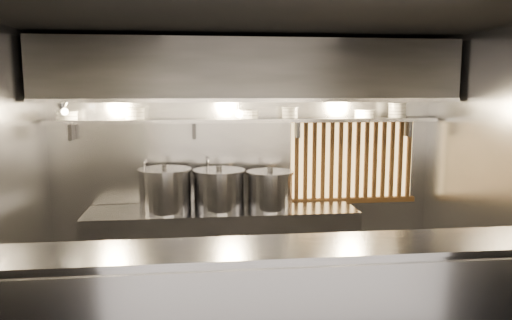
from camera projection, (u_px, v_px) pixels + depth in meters
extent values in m
plane|color=black|center=(262.00, 22.00, 4.24)|extent=(4.50, 4.50, 0.00)
plane|color=gray|center=(246.00, 160.00, 5.91)|extent=(4.50, 0.00, 4.50)
plane|color=gray|center=(498.00, 178.00, 4.70)|extent=(0.00, 3.00, 3.00)
cube|color=#929297|center=(279.00, 248.00, 3.55)|extent=(4.50, 0.56, 0.03)
cube|color=#929297|center=(223.00, 248.00, 5.65)|extent=(3.00, 0.70, 0.90)
cube|color=#929297|center=(247.00, 120.00, 5.67)|extent=(4.40, 0.34, 0.04)
cube|color=#2D2D30|center=(249.00, 71.00, 5.38)|extent=(4.40, 0.80, 0.65)
cube|color=#929297|center=(253.00, 100.00, 5.03)|extent=(4.40, 0.03, 0.04)
cube|color=#F4C26D|center=(352.00, 160.00, 6.05)|extent=(1.50, 0.02, 0.92)
cube|color=brown|center=(355.00, 120.00, 5.93)|extent=(1.56, 0.06, 0.06)
cube|color=brown|center=(352.00, 200.00, 6.07)|extent=(1.56, 0.06, 0.06)
cube|color=brown|center=(297.00, 161.00, 5.92)|extent=(0.04, 0.04, 0.92)
cube|color=brown|center=(305.00, 161.00, 5.93)|extent=(0.04, 0.04, 0.92)
cube|color=brown|center=(314.00, 161.00, 5.94)|extent=(0.04, 0.04, 0.92)
cube|color=brown|center=(323.00, 161.00, 5.96)|extent=(0.04, 0.04, 0.92)
cube|color=brown|center=(332.00, 161.00, 5.97)|extent=(0.04, 0.04, 0.92)
cube|color=brown|center=(340.00, 161.00, 5.98)|extent=(0.04, 0.04, 0.92)
cube|color=brown|center=(349.00, 161.00, 5.99)|extent=(0.04, 0.04, 0.92)
cube|color=brown|center=(358.00, 160.00, 6.01)|extent=(0.04, 0.04, 0.92)
cube|color=brown|center=(366.00, 160.00, 6.02)|extent=(0.04, 0.04, 0.92)
cube|color=brown|center=(375.00, 160.00, 6.03)|extent=(0.04, 0.04, 0.92)
cube|color=brown|center=(383.00, 160.00, 6.04)|extent=(0.04, 0.04, 0.92)
cube|color=brown|center=(392.00, 160.00, 6.06)|extent=(0.04, 0.04, 0.92)
cube|color=brown|center=(400.00, 160.00, 6.07)|extent=(0.04, 0.04, 0.92)
cube|color=brown|center=(409.00, 159.00, 6.08)|extent=(0.04, 0.04, 0.92)
cylinder|color=silver|center=(147.00, 180.00, 5.76)|extent=(0.03, 0.03, 0.48)
sphere|color=silver|center=(146.00, 160.00, 5.73)|extent=(0.04, 0.04, 0.04)
cylinder|color=silver|center=(145.00, 161.00, 5.60)|extent=(0.03, 0.26, 0.03)
sphere|color=silver|center=(144.00, 163.00, 5.47)|extent=(0.04, 0.04, 0.04)
cylinder|color=silver|center=(144.00, 169.00, 5.48)|extent=(0.03, 0.03, 0.14)
cylinder|color=silver|center=(208.00, 179.00, 5.84)|extent=(0.03, 0.03, 0.48)
sphere|color=silver|center=(208.00, 159.00, 5.81)|extent=(0.04, 0.04, 0.04)
cylinder|color=silver|center=(208.00, 160.00, 5.68)|extent=(0.03, 0.26, 0.03)
sphere|color=silver|center=(208.00, 162.00, 5.55)|extent=(0.04, 0.04, 0.04)
cylinder|color=silver|center=(208.00, 168.00, 5.56)|extent=(0.03, 0.03, 0.14)
cone|color=#929297|center=(62.00, 106.00, 4.96)|extent=(0.25, 0.27, 0.20)
sphere|color=#FFE0B2|center=(65.00, 112.00, 4.95)|extent=(0.07, 0.07, 0.07)
cylinder|color=#2D2D30|center=(64.00, 97.00, 5.04)|extent=(0.02, 0.22, 0.02)
cylinder|color=#2D2D30|center=(239.00, 107.00, 5.52)|extent=(0.01, 0.01, 0.12)
sphere|color=#FFE0B2|center=(239.00, 114.00, 5.53)|extent=(0.09, 0.09, 0.09)
cylinder|color=#929297|center=(219.00, 191.00, 5.55)|extent=(0.59, 0.59, 0.42)
cylinder|color=#929297|center=(219.00, 171.00, 5.52)|extent=(0.62, 0.62, 0.03)
cylinder|color=#2D2D30|center=(219.00, 168.00, 5.51)|extent=(0.06, 0.06, 0.04)
cylinder|color=#929297|center=(270.00, 191.00, 5.58)|extent=(0.65, 0.65, 0.40)
cylinder|color=#929297|center=(270.00, 173.00, 5.55)|extent=(0.68, 0.68, 0.03)
cylinder|color=#2D2D30|center=(270.00, 169.00, 5.54)|extent=(0.06, 0.06, 0.04)
cylinder|color=#929297|center=(165.00, 191.00, 5.46)|extent=(0.72, 0.72, 0.44)
cylinder|color=#929297|center=(165.00, 170.00, 5.43)|extent=(0.76, 0.76, 0.03)
cylinder|color=#2D2D30|center=(164.00, 167.00, 5.42)|extent=(0.06, 0.06, 0.04)
cylinder|color=white|center=(67.00, 118.00, 5.43)|extent=(0.22, 0.22, 0.03)
cylinder|color=white|center=(67.00, 115.00, 5.43)|extent=(0.22, 0.22, 0.03)
cylinder|color=white|center=(67.00, 112.00, 5.42)|extent=(0.24, 0.24, 0.01)
cylinder|color=white|center=(135.00, 118.00, 5.52)|extent=(0.21, 0.21, 0.03)
cylinder|color=white|center=(135.00, 114.00, 5.51)|extent=(0.21, 0.21, 0.03)
cylinder|color=white|center=(135.00, 111.00, 5.51)|extent=(0.21, 0.21, 0.03)
cylinder|color=white|center=(135.00, 108.00, 5.50)|extent=(0.23, 0.23, 0.01)
cylinder|color=white|center=(249.00, 117.00, 5.67)|extent=(0.22, 0.22, 0.03)
cylinder|color=white|center=(249.00, 113.00, 5.66)|extent=(0.22, 0.22, 0.03)
cylinder|color=white|center=(249.00, 111.00, 5.66)|extent=(0.24, 0.24, 0.01)
cylinder|color=white|center=(290.00, 117.00, 5.72)|extent=(0.18, 0.18, 0.03)
cylinder|color=white|center=(290.00, 113.00, 5.72)|extent=(0.18, 0.18, 0.03)
cylinder|color=white|center=(290.00, 110.00, 5.71)|extent=(0.18, 0.18, 0.03)
cylinder|color=white|center=(290.00, 107.00, 5.71)|extent=(0.20, 0.20, 0.01)
cylinder|color=white|center=(364.00, 116.00, 5.83)|extent=(0.22, 0.22, 0.03)
cylinder|color=white|center=(364.00, 113.00, 5.82)|extent=(0.22, 0.22, 0.03)
cylinder|color=white|center=(364.00, 110.00, 5.82)|extent=(0.24, 0.24, 0.01)
cylinder|color=white|center=(397.00, 116.00, 5.87)|extent=(0.20, 0.20, 0.03)
cylinder|color=white|center=(397.00, 113.00, 5.87)|extent=(0.20, 0.20, 0.03)
cylinder|color=white|center=(397.00, 109.00, 5.86)|extent=(0.20, 0.20, 0.03)
cylinder|color=white|center=(397.00, 106.00, 5.86)|extent=(0.20, 0.20, 0.03)
cylinder|color=white|center=(397.00, 104.00, 5.85)|extent=(0.22, 0.22, 0.01)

